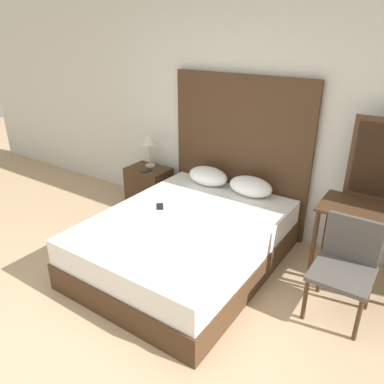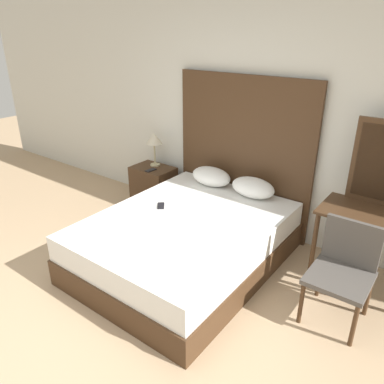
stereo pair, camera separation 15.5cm
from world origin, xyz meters
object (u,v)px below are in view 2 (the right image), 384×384
at_px(bed, 186,242).
at_px(nightstand, 154,186).
at_px(phone_on_bed, 161,206).
at_px(vanity_desk, 366,227).
at_px(table_lamp, 154,140).
at_px(chair, 344,266).
at_px(phone_on_nightstand, 151,170).

height_order(bed, nightstand, nightstand).
bearing_deg(phone_on_bed, vanity_desk, 18.53).
relative_size(table_lamp, chair, 0.54).
bearing_deg(nightstand, table_lamp, 109.00).
bearing_deg(phone_on_nightstand, bed, -32.84).
distance_m(nightstand, chair, 2.75).
bearing_deg(nightstand, vanity_desk, -2.96).
bearing_deg(bed, nightstand, 145.08).
bearing_deg(phone_on_nightstand, chair, -11.77).
bearing_deg(chair, phone_on_nightstand, 168.23).
bearing_deg(table_lamp, bed, -36.74).
xyz_separation_m(table_lamp, vanity_desk, (2.72, -0.22, -0.28)).
height_order(nightstand, chair, chair).
bearing_deg(table_lamp, vanity_desk, -4.56).
height_order(table_lamp, chair, table_lamp).
bearing_deg(chair, table_lamp, 165.05).
distance_m(phone_on_bed, vanity_desk, 1.99).
xyz_separation_m(nightstand, phone_on_nightstand, (0.05, -0.10, 0.28)).
bearing_deg(vanity_desk, bed, -155.22).
relative_size(nightstand, table_lamp, 1.22).
relative_size(phone_on_bed, phone_on_nightstand, 1.02).
relative_size(nightstand, vanity_desk, 0.67).
relative_size(phone_on_bed, vanity_desk, 0.20).
xyz_separation_m(table_lamp, phone_on_nightstand, (0.08, -0.17, -0.35)).
bearing_deg(phone_on_bed, bed, -9.54).
relative_size(phone_on_bed, chair, 0.19).
relative_size(bed, table_lamp, 4.70).
xyz_separation_m(nightstand, table_lamp, (-0.03, 0.08, 0.63)).
distance_m(nightstand, phone_on_nightstand, 0.30).
bearing_deg(bed, table_lamp, 143.26).
bearing_deg(vanity_desk, nightstand, 177.04).
xyz_separation_m(nightstand, chair, (2.67, -0.64, 0.20)).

